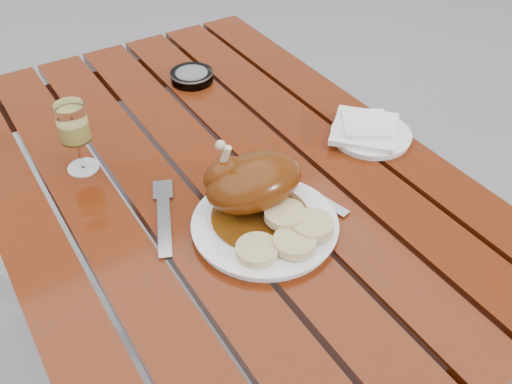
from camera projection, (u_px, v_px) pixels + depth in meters
ground at (227, 383)px, 1.58m from camera, size 60.00×60.00×0.00m
table at (222, 296)px, 1.33m from camera, size 0.80×1.20×0.75m
dinner_plate at (265, 225)px, 0.96m from camera, size 0.33×0.33×0.02m
roast_duck at (250, 183)px, 0.96m from camera, size 0.18×0.18×0.13m
bread_dumplings at (287, 233)px, 0.92m from camera, size 0.17×0.12×0.03m
wine_glass at (76, 138)px, 1.05m from camera, size 0.07×0.07×0.14m
side_plate at (371, 135)px, 1.17m from camera, size 0.20×0.20×0.01m
napkin at (365, 129)px, 1.16m from camera, size 0.19×0.19×0.01m
ashtray at (192, 76)px, 1.34m from camera, size 0.12×0.12×0.02m
fork at (164, 220)px, 0.98m from camera, size 0.09×0.17×0.01m
knife at (302, 189)px, 1.04m from camera, size 0.07×0.20×0.01m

